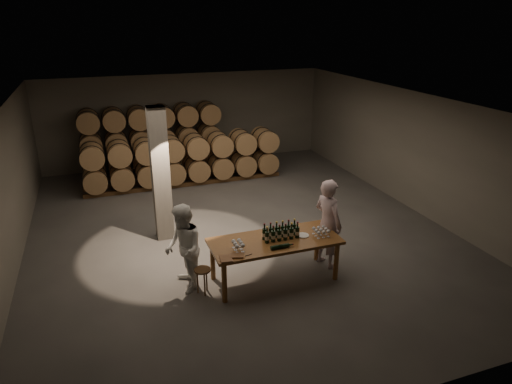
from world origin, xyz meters
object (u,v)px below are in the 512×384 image
object	(u,v)px
person_man	(328,223)
person_woman	(183,248)
stool	(203,274)
notebook_near	(237,256)
bottle_cluster	(281,233)
plate	(303,235)
tasting_table	(275,244)

from	to	relation	value
person_man	person_woman	bearing A→B (deg)	70.83
stool	person_man	world-z (taller)	person_man
stool	notebook_near	bearing A→B (deg)	-32.62
person_man	notebook_near	bearing A→B (deg)	87.12
bottle_cluster	plate	bearing A→B (deg)	-3.98
stool	plate	bearing A→B (deg)	-0.44
plate	stool	bearing A→B (deg)	179.56
stool	person_woman	size ratio (longest dim) A/B	0.30
person_man	tasting_table	bearing A→B (deg)	80.89
plate	tasting_table	bearing A→B (deg)	177.97
tasting_table	notebook_near	bearing A→B (deg)	-157.35
person_man	person_woman	xyz separation A→B (m)	(-3.06, 0.10, -0.09)
bottle_cluster	person_woman	distance (m)	1.94
stool	person_man	bearing A→B (deg)	3.93
bottle_cluster	plate	world-z (taller)	bottle_cluster
bottle_cluster	stool	distance (m)	1.73
stool	tasting_table	bearing A→B (deg)	0.20
tasting_table	notebook_near	world-z (taller)	notebook_near
plate	notebook_near	size ratio (longest dim) A/B	1.06
person_woman	stool	bearing A→B (deg)	44.52
plate	person_woman	size ratio (longest dim) A/B	0.14
bottle_cluster	plate	xyz separation A→B (m)	(0.47, -0.03, -0.12)
plate	person_woman	bearing A→B (deg)	172.73
plate	stool	distance (m)	2.16
tasting_table	notebook_near	xyz separation A→B (m)	(-0.91, -0.38, 0.12)
notebook_near	person_woman	distance (m)	1.10
notebook_near	person_man	distance (m)	2.26
stool	person_woman	world-z (taller)	person_woman
bottle_cluster	notebook_near	world-z (taller)	bottle_cluster
plate	person_woman	xyz separation A→B (m)	(-2.39, 0.30, -0.02)
bottle_cluster	person_woman	bearing A→B (deg)	171.92
tasting_table	stool	size ratio (longest dim) A/B	4.90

